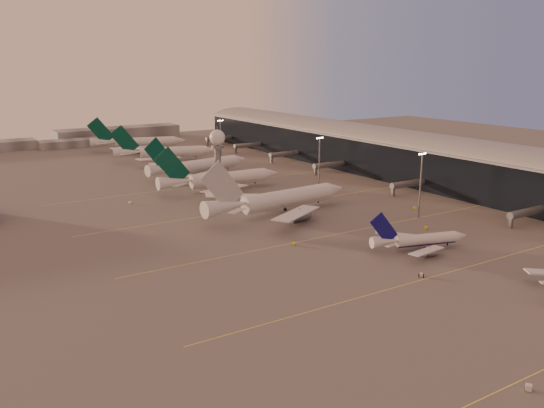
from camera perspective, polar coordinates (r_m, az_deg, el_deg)
ground at (r=147.79m, az=15.04°, el=-9.18°), size 700.00×700.00×0.00m
taxiway_markings at (r=205.19m, az=9.28°, el=-2.28°), size 180.00×185.25×0.02m
terminal at (r=293.97m, az=13.76°, el=4.54°), size 57.00×362.00×23.04m
radar_tower at (r=238.66m, az=-5.41°, el=5.28°), size 6.40×6.40×31.10m
mast_b at (r=218.35m, az=14.52°, el=2.15°), size 3.60×0.56×25.00m
mast_c at (r=255.17m, az=4.72°, el=4.23°), size 3.60×0.56×25.00m
mast_d at (r=329.58m, az=-5.10°, el=6.44°), size 3.60×0.56×25.00m
distant_horizon at (r=431.57m, az=-18.29°, el=6.27°), size 165.00×37.50×9.00m
narrowbody_mid at (r=183.75m, az=14.41°, el=-3.63°), size 32.81×25.82×13.14m
widebody_white at (r=219.38m, az=0.76°, el=0.07°), size 66.81×53.35×23.50m
greentail_a at (r=260.27m, az=-5.09°, el=2.19°), size 59.65×48.09×21.65m
greentail_b at (r=294.83m, az=-7.19°, el=3.54°), size 59.84×47.98×21.84m
greentail_c at (r=341.53m, az=-10.50°, el=4.85°), size 58.01×46.17×21.70m
greentail_d at (r=385.77m, az=-13.05°, el=5.77°), size 59.75×47.56×22.31m
gsv_truck_a at (r=116.62m, az=24.11°, el=-15.90°), size 6.12×5.06×2.40m
gsv_tug_mid at (r=162.32m, az=14.57°, el=-6.83°), size 3.56×3.66×0.91m
gsv_truck_b at (r=206.89m, az=15.10°, el=-2.14°), size 5.46×2.13×2.20m
gsv_truck_c at (r=183.21m, az=2.15°, el=-3.77°), size 4.67×4.95×2.03m
gsv_catering_b at (r=232.91m, az=14.03°, el=-0.06°), size 5.28×3.67×3.97m
gsv_truck_d at (r=242.56m, az=-13.93°, el=0.27°), size 2.28×5.12×2.00m
gsv_tug_hangar at (r=296.48m, az=-2.27°, el=3.04°), size 3.80×2.81×0.97m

